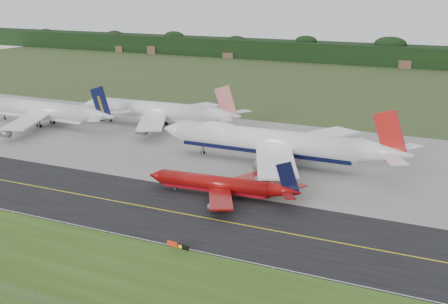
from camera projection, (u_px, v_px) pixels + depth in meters
ground at (169, 204)px, 139.22m from camera, size 600.00×600.00×0.00m
grass_verge at (64, 264)px, 109.08m from camera, size 400.00×30.00×0.01m
taxiway at (160, 209)px, 135.77m from camera, size 400.00×32.00×0.02m
apron at (261, 151)px, 183.14m from camera, size 400.00×78.00×0.01m
taxiway_centreline at (160, 209)px, 135.77m from camera, size 400.00×0.40×0.00m
taxiway_edge_line at (117, 234)px, 122.42m from camera, size 400.00×0.25×0.00m
perimeter_fence at (7, 290)px, 97.60m from camera, size 320.00×0.10×320.00m
horizon_treeline at (410, 57)px, 373.56m from camera, size 700.00×25.00×12.00m
jet_ba_747 at (275, 142)px, 168.65m from camera, size 71.70×59.63×18.09m
jet_red_737 at (223, 185)px, 143.39m from camera, size 37.68×30.65×10.17m
jet_navy_gold at (45, 111)px, 215.77m from camera, size 61.00×53.27×15.77m
jet_star_tail at (159, 112)px, 213.56m from camera, size 61.10×51.08×16.12m
taxiway_sign at (178, 246)px, 113.98m from camera, size 4.98×0.83×1.66m
edge_marker_left at (14, 213)px, 132.99m from camera, size 0.16×0.16×0.50m
edge_marker_center at (104, 232)px, 122.54m from camera, size 0.16×0.16×0.50m
edge_marker_right at (274, 269)px, 106.77m from camera, size 0.16×0.16×0.50m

